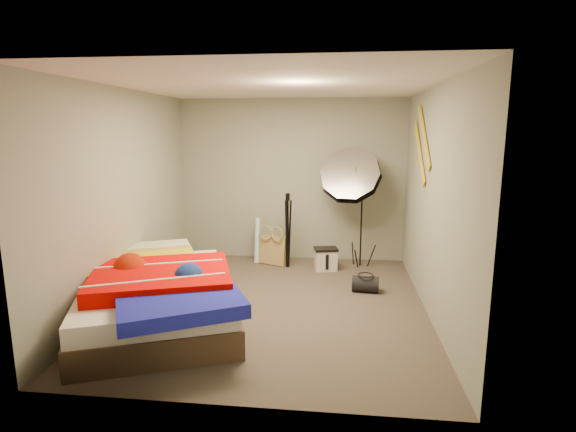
# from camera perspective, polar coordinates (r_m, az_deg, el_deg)

# --- Properties ---
(floor) EXTENTS (4.00, 4.00, 0.00)m
(floor) POSITION_cam_1_polar(r_m,az_deg,el_deg) (5.40, -1.80, -11.14)
(floor) COLOR brown
(floor) RESTS_ON ground
(ceiling) EXTENTS (4.00, 4.00, 0.00)m
(ceiling) POSITION_cam_1_polar(r_m,az_deg,el_deg) (5.03, -1.98, 16.30)
(ceiling) COLOR silver
(ceiling) RESTS_ON wall_back
(wall_back) EXTENTS (3.50, 0.00, 3.50)m
(wall_back) POSITION_cam_1_polar(r_m,az_deg,el_deg) (7.04, 0.47, 4.56)
(wall_back) COLOR gray
(wall_back) RESTS_ON floor
(wall_front) EXTENTS (3.50, 0.00, 3.50)m
(wall_front) POSITION_cam_1_polar(r_m,az_deg,el_deg) (3.14, -7.15, -3.50)
(wall_front) COLOR gray
(wall_front) RESTS_ON floor
(wall_left) EXTENTS (0.00, 4.00, 4.00)m
(wall_left) POSITION_cam_1_polar(r_m,az_deg,el_deg) (5.59, -19.94, 2.26)
(wall_left) COLOR gray
(wall_left) RESTS_ON floor
(wall_right) EXTENTS (0.00, 4.00, 4.00)m
(wall_right) POSITION_cam_1_polar(r_m,az_deg,el_deg) (5.12, 17.90, 1.65)
(wall_right) COLOR gray
(wall_right) RESTS_ON floor
(tote_bag) EXTENTS (0.48, 0.36, 0.45)m
(tote_bag) POSITION_cam_1_polar(r_m,az_deg,el_deg) (6.88, -1.77, -4.35)
(tote_bag) COLOR tan
(tote_bag) RESTS_ON floor
(wrapping_roll) EXTENTS (0.09, 0.20, 0.69)m
(wrapping_roll) POSITION_cam_1_polar(r_m,az_deg,el_deg) (6.96, -3.93, -3.10)
(wrapping_roll) COLOR #65BEDA
(wrapping_roll) RESTS_ON floor
(camera_case) EXTENTS (0.35, 0.28, 0.31)m
(camera_case) POSITION_cam_1_polar(r_m,az_deg,el_deg) (6.62, 4.80, -5.57)
(camera_case) COLOR beige
(camera_case) RESTS_ON floor
(duffel_bag) EXTENTS (0.35, 0.23, 0.20)m
(duffel_bag) POSITION_cam_1_polar(r_m,az_deg,el_deg) (5.84, 9.81, -8.50)
(duffel_bag) COLOR black
(duffel_bag) RESTS_ON floor
(wall_stripe_upper) EXTENTS (0.02, 0.91, 0.78)m
(wall_stripe_upper) POSITION_cam_1_polar(r_m,az_deg,el_deg) (5.65, 16.92, 9.66)
(wall_stripe_upper) COLOR gold
(wall_stripe_upper) RESTS_ON wall_right
(wall_stripe_lower) EXTENTS (0.02, 0.91, 0.78)m
(wall_stripe_lower) POSITION_cam_1_polar(r_m,az_deg,el_deg) (5.90, 16.38, 7.78)
(wall_stripe_lower) COLOR gold
(wall_stripe_lower) RESTS_ON wall_right
(bed) EXTENTS (2.27, 2.57, 0.63)m
(bed) POSITION_cam_1_polar(r_m,az_deg,el_deg) (5.02, -16.17, -9.45)
(bed) COLOR #4E3A2B
(bed) RESTS_ON floor
(photo_umbrella) EXTENTS (1.17, 0.92, 1.88)m
(photo_umbrella) POSITION_cam_1_polar(r_m,az_deg,el_deg) (6.59, 7.98, 4.91)
(photo_umbrella) COLOR black
(photo_umbrella) RESTS_ON floor
(camera_tripod) EXTENTS (0.07, 0.07, 1.12)m
(camera_tripod) POSITION_cam_1_polar(r_m,az_deg,el_deg) (6.62, -0.05, -1.18)
(camera_tripod) COLOR black
(camera_tripod) RESTS_ON floor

